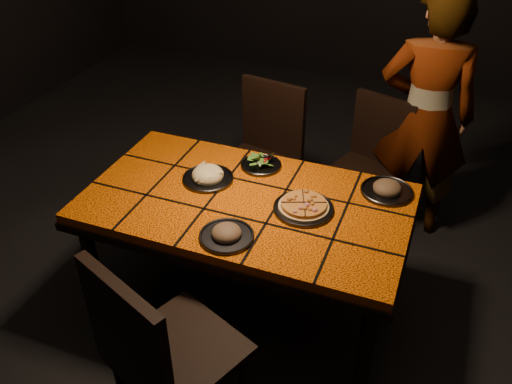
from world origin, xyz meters
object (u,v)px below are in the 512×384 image
(plate_pizza, at_px, (304,207))
(plate_pasta, at_px, (208,176))
(diner, at_px, (425,117))
(chair_far_right, at_px, (372,158))
(chair_far_left, at_px, (265,148))
(dining_table, at_px, (246,212))
(chair_near, at_px, (158,351))

(plate_pizza, xyz_separation_m, plate_pasta, (-0.54, 0.07, 0.01))
(diner, bearing_deg, chair_far_right, 13.55)
(chair_far_right, distance_m, plate_pasta, 1.19)
(chair_far_left, relative_size, chair_far_right, 1.08)
(chair_far_left, xyz_separation_m, plate_pasta, (-0.05, -0.72, 0.21))
(chair_far_right, xyz_separation_m, diner, (0.27, 0.10, 0.29))
(chair_far_left, distance_m, chair_far_right, 0.69)
(chair_far_left, height_order, plate_pasta, chair_far_left)
(chair_far_left, height_order, plate_pizza, chair_far_left)
(dining_table, height_order, plate_pizza, plate_pizza)
(diner, bearing_deg, chair_near, 62.34)
(chair_near, relative_size, chair_far_right, 1.14)
(diner, bearing_deg, plate_pasta, 39.45)
(plate_pizza, distance_m, plate_pasta, 0.55)
(dining_table, distance_m, plate_pasta, 0.28)
(plate_pasta, bearing_deg, plate_pizza, -7.55)
(chair_far_right, relative_size, plate_pasta, 3.38)
(chair_far_left, distance_m, plate_pasta, 0.76)
(dining_table, height_order, chair_far_right, chair_far_right)
(chair_far_right, bearing_deg, plate_pizza, -80.82)
(dining_table, relative_size, diner, 1.00)
(chair_far_left, relative_size, plate_pizza, 3.08)
(chair_near, relative_size, plate_pizza, 3.25)
(chair_near, distance_m, plate_pasta, 1.00)
(chair_far_right, height_order, plate_pasta, chair_far_right)
(dining_table, relative_size, chair_far_left, 1.66)
(diner, distance_m, plate_pasta, 1.42)
(diner, distance_m, plate_pizza, 1.18)
(dining_table, xyz_separation_m, chair_far_left, (-0.20, 0.81, -0.11))
(chair_far_right, bearing_deg, chair_near, -85.85)
(chair_near, xyz_separation_m, chair_far_right, (0.48, 1.88, -0.07))
(plate_pizza, bearing_deg, chair_far_left, 121.98)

